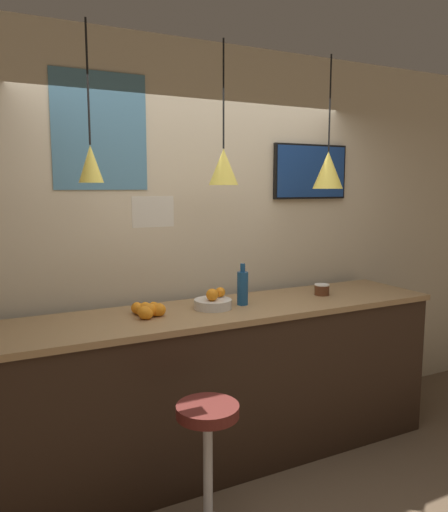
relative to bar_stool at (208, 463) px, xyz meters
The scene contains 13 objects.
back_wall 1.60m from the bar_stool, 68.64° to the left, with size 8.00×0.06×2.90m.
service_counter 0.85m from the bar_stool, 57.22° to the left, with size 3.12×0.70×1.08m.
bar_stool is the anchor object (origin of this frame).
fruit_bowl 1.06m from the bar_stool, 62.09° to the left, with size 0.25×0.25×0.14m.
orange_pile 0.99m from the bar_stool, 94.86° to the left, with size 0.19×0.23×0.09m.
juice_bottle 1.20m from the bar_stool, 50.05° to the left, with size 0.08×0.08×0.29m.
spread_jar 1.62m from the bar_stool, 29.43° to the left, with size 0.11×0.11×0.08m.
pendant_lamp_left 1.76m from the bar_stool, 118.65° to the left, with size 0.14×0.14×0.90m.
pendant_lamp_middle 1.77m from the bar_stool, 57.46° to the left, with size 0.19×0.19×0.91m.
pendant_lamp_right 2.15m from the bar_stool, 28.76° to the left, with size 0.22×0.22×0.94m.
mounted_tv 2.39m from the bar_stool, 37.60° to the left, with size 0.69×0.04×0.43m.
hanging_menu_board 1.37m from the bar_stool, 105.30° to the left, with size 0.24×0.01×0.17m.
wall_poster 2.12m from the bar_stool, 101.56° to the left, with size 0.62×0.01×0.76m.
Camera 1 is at (-1.48, -2.21, 1.89)m, focal length 35.00 mm.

